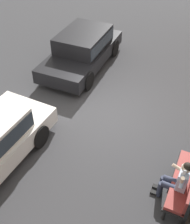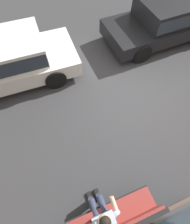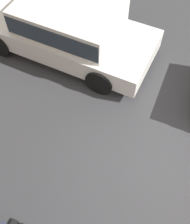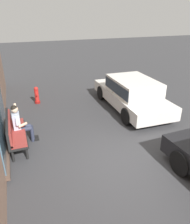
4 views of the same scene
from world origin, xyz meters
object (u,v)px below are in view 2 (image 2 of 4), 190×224
object	(u,v)px
bench	(115,222)
parked_car_near	(166,18)
person_on_phone	(101,215)
parked_car_mid	(3,60)

from	to	relation	value
bench	parked_car_near	world-z (taller)	parked_car_near
bench	person_on_phone	bearing A→B (deg)	-47.76
person_on_phone	parked_car_near	bearing A→B (deg)	-133.62
person_on_phone	parked_car_mid	bearing A→B (deg)	-75.86
bench	parked_car_mid	size ratio (longest dim) A/B	0.40
person_on_phone	parked_car_mid	size ratio (longest dim) A/B	0.29
parked_car_near	parked_car_mid	size ratio (longest dim) A/B	0.93
parked_car_near	bench	bearing A→B (deg)	49.00
person_on_phone	bench	bearing A→B (deg)	132.24
parked_car_near	parked_car_mid	bearing A→B (deg)	-0.28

